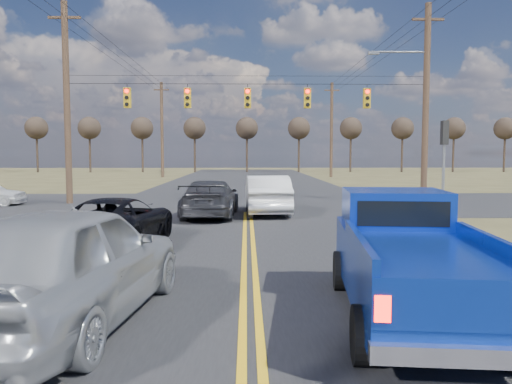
{
  "coord_description": "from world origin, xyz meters",
  "views": [
    {
      "loc": [
        -0.06,
        -7.24,
        2.55
      ],
      "look_at": [
        0.2,
        6.2,
        1.5
      ],
      "focal_mm": 35.0,
      "sensor_mm": 36.0,
      "label": 1
    }
  ],
  "objects_px": {
    "pickup_truck": "(407,259)",
    "black_suv": "(117,221)",
    "silver_suv": "(67,263)",
    "dgrey_car_queue": "(210,198)",
    "white_car_queue": "(267,195)"
  },
  "relations": [
    {
      "from": "pickup_truck",
      "to": "black_suv",
      "type": "height_order",
      "value": "pickup_truck"
    },
    {
      "from": "pickup_truck",
      "to": "black_suv",
      "type": "distance_m",
      "value": 8.7
    },
    {
      "from": "silver_suv",
      "to": "black_suv",
      "type": "distance_m",
      "value": 6.52
    },
    {
      "from": "black_suv",
      "to": "dgrey_car_queue",
      "type": "height_order",
      "value": "dgrey_car_queue"
    },
    {
      "from": "black_suv",
      "to": "white_car_queue",
      "type": "relative_size",
      "value": 0.98
    },
    {
      "from": "dgrey_car_queue",
      "to": "silver_suv",
      "type": "bearing_deg",
      "value": 86.62
    },
    {
      "from": "silver_suv",
      "to": "white_car_queue",
      "type": "distance_m",
      "value": 14.03
    },
    {
      "from": "black_suv",
      "to": "dgrey_car_queue",
      "type": "relative_size",
      "value": 0.95
    },
    {
      "from": "pickup_truck",
      "to": "dgrey_car_queue",
      "type": "distance_m",
      "value": 13.01
    },
    {
      "from": "pickup_truck",
      "to": "dgrey_car_queue",
      "type": "bearing_deg",
      "value": 113.75
    },
    {
      "from": "silver_suv",
      "to": "black_suv",
      "type": "xyz_separation_m",
      "value": [
        -0.94,
        6.45,
        -0.26
      ]
    },
    {
      "from": "silver_suv",
      "to": "dgrey_car_queue",
      "type": "bearing_deg",
      "value": -88.39
    },
    {
      "from": "pickup_truck",
      "to": "dgrey_car_queue",
      "type": "height_order",
      "value": "pickup_truck"
    },
    {
      "from": "pickup_truck",
      "to": "black_suv",
      "type": "xyz_separation_m",
      "value": [
        -6.07,
        6.23,
        -0.25
      ]
    },
    {
      "from": "white_car_queue",
      "to": "dgrey_car_queue",
      "type": "distance_m",
      "value": 2.51
    }
  ]
}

